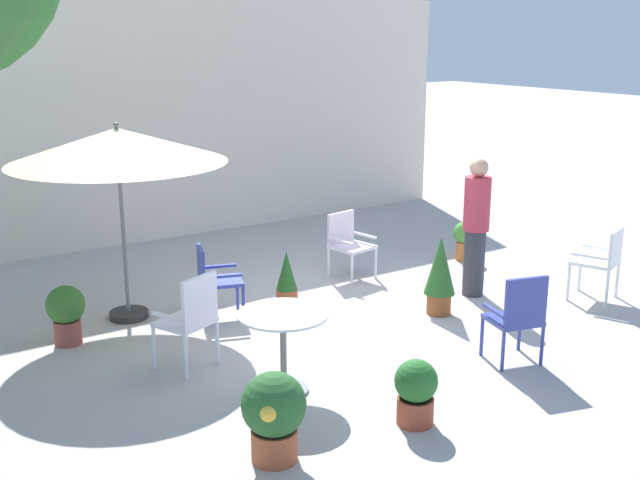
# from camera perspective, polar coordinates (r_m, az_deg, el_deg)

# --- Properties ---
(ground_plane) EXTENTS (60.00, 60.00, 0.00)m
(ground_plane) POSITION_cam_1_polar(r_m,az_deg,el_deg) (9.14, 0.51, -5.36)
(ground_plane) COLOR #AEA8A5
(villa_facade) EXTENTS (10.19, 0.30, 3.70)m
(villa_facade) POSITION_cam_1_polar(r_m,az_deg,el_deg) (12.47, -10.89, 8.67)
(villa_facade) COLOR silver
(villa_facade) RESTS_ON ground
(patio_umbrella_0) EXTENTS (2.38, 2.38, 2.23)m
(patio_umbrella_0) POSITION_cam_1_polar(r_m,az_deg,el_deg) (8.78, -14.57, 6.61)
(patio_umbrella_0) COLOR #2D2D2D
(patio_umbrella_0) RESTS_ON ground
(cafe_table_0) EXTENTS (0.83, 0.83, 0.76)m
(cafe_table_0) POSITION_cam_1_polar(r_m,az_deg,el_deg) (7.07, -2.70, -7.06)
(cafe_table_0) COLOR white
(cafe_table_0) RESTS_ON ground
(patio_chair_0) EXTENTS (0.64, 0.64, 0.91)m
(patio_chair_0) POSITION_cam_1_polar(r_m,az_deg,el_deg) (10.00, 19.92, -1.23)
(patio_chair_0) COLOR white
(patio_chair_0) RESTS_ON ground
(patio_chair_1) EXTENTS (0.58, 0.55, 0.84)m
(patio_chair_1) POSITION_cam_1_polar(r_m,az_deg,el_deg) (8.93, -7.76, -2.69)
(patio_chair_1) COLOR #323E9F
(patio_chair_1) RESTS_ON ground
(patio_chair_2) EXTENTS (0.56, 0.55, 0.87)m
(patio_chair_2) POSITION_cam_1_polar(r_m,az_deg,el_deg) (10.29, 2.04, -0.05)
(patio_chair_2) COLOR silver
(patio_chair_2) RESTS_ON ground
(patio_chair_3) EXTENTS (0.62, 0.60, 0.97)m
(patio_chair_3) POSITION_cam_1_polar(r_m,az_deg,el_deg) (7.60, -9.39, -5.43)
(patio_chair_3) COLOR white
(patio_chair_3) RESTS_ON ground
(patio_chair_4) EXTENTS (0.57, 0.55, 0.93)m
(patio_chair_4) POSITION_cam_1_polar(r_m,az_deg,el_deg) (7.87, 14.28, -5.25)
(patio_chair_4) COLOR #373F94
(patio_chair_4) RESTS_ON ground
(potted_plant_0) EXTENTS (0.40, 0.42, 0.64)m
(potted_plant_0) POSITION_cam_1_polar(r_m,az_deg,el_deg) (8.57, -18.06, -4.96)
(potted_plant_0) COLOR brown
(potted_plant_0) RESTS_ON ground
(potted_plant_1) EXTENTS (0.32, 0.32, 0.56)m
(potted_plant_1) POSITION_cam_1_polar(r_m,az_deg,el_deg) (11.29, 10.48, 0.12)
(potted_plant_1) COLOR #B9642F
(potted_plant_1) RESTS_ON ground
(potted_plant_2) EXTENTS (0.26, 0.26, 0.71)m
(potted_plant_2) POSITION_cam_1_polar(r_m,az_deg,el_deg) (9.16, -2.45, -3.02)
(potted_plant_2) COLOR #974A29
(potted_plant_2) RESTS_ON ground
(potted_plant_3) EXTENTS (0.50, 0.50, 0.72)m
(potted_plant_3) POSITION_cam_1_polar(r_m,az_deg,el_deg) (6.05, -3.41, -12.47)
(potted_plant_3) COLOR #A24E2F
(potted_plant_3) RESTS_ON ground
(potted_plant_4) EXTENTS (0.36, 0.36, 0.93)m
(potted_plant_4) POSITION_cam_1_polar(r_m,az_deg,el_deg) (9.07, 8.76, -2.36)
(potted_plant_4) COLOR #994F29
(potted_plant_4) RESTS_ON ground
(potted_plant_5) EXTENTS (0.36, 0.36, 0.57)m
(potted_plant_5) POSITION_cam_1_polar(r_m,az_deg,el_deg) (6.65, 7.01, -10.85)
(potted_plant_5) COLOR #99432D
(potted_plant_5) RESTS_ON ground
(standing_person) EXTENTS (0.43, 0.43, 1.71)m
(standing_person) POSITION_cam_1_polar(r_m,az_deg,el_deg) (9.69, 11.31, 1.04)
(standing_person) COLOR #33333D
(standing_person) RESTS_ON ground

